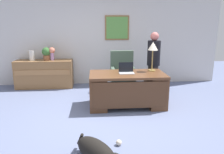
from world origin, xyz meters
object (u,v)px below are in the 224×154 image
(laptop, at_px, (126,70))
(potted_plant, at_px, (46,53))
(desk_lamp, at_px, (153,48))
(credenza, at_px, (45,74))
(armchair, at_px, (122,74))
(dog_lying, at_px, (98,152))
(person_standing, at_px, (153,63))
(vase_with_flowers, at_px, (52,52))
(desk, at_px, (127,89))
(dog_toy_ball, at_px, (119,143))
(vase_empty, at_px, (32,56))

(laptop, xyz_separation_m, potted_plant, (-2.01, 1.57, 0.18))
(laptop, distance_m, desk_lamp, 0.78)
(desk_lamp, bearing_deg, credenza, 152.41)
(armchair, bearing_deg, potted_plant, 163.24)
(dog_lying, distance_m, potted_plant, 3.95)
(person_standing, relative_size, laptop, 4.93)
(vase_with_flowers, bearing_deg, dog_lying, -71.65)
(desk_lamp, bearing_deg, vase_with_flowers, 150.07)
(desk_lamp, xyz_separation_m, vase_with_flowers, (-2.46, 1.42, -0.26))
(desk, bearing_deg, potted_plant, 141.16)
(desk_lamp, bearing_deg, desk, -159.56)
(dog_toy_ball, bearing_deg, credenza, 118.81)
(credenza, bearing_deg, potted_plant, 0.86)
(person_standing, bearing_deg, desk_lamp, -107.71)
(credenza, height_order, dog_lying, credenza)
(desk, distance_m, vase_with_flowers, 2.56)
(credenza, relative_size, vase_empty, 5.82)
(potted_plant, bearing_deg, dog_toy_ball, -62.48)
(dog_lying, relative_size, laptop, 2.43)
(person_standing, distance_m, laptop, 1.09)
(laptop, bearing_deg, person_standing, 43.11)
(desk_lamp, height_order, vase_empty, desk_lamp)
(armchair, distance_m, potted_plant, 2.20)
(armchair, xyz_separation_m, laptop, (-0.04, -0.96, 0.31))
(credenza, bearing_deg, armchair, -16.05)
(armchair, bearing_deg, desk, -90.99)
(vase_with_flowers, xyz_separation_m, vase_empty, (-0.55, -0.00, -0.09))
(desk_lamp, distance_m, vase_empty, 3.35)
(person_standing, distance_m, vase_empty, 3.31)
(armchair, relative_size, desk_lamp, 1.66)
(dog_lying, bearing_deg, vase_with_flowers, 108.35)
(desk, height_order, dog_toy_ball, desk)
(desk, bearing_deg, person_standing, 46.14)
(potted_plant, bearing_deg, person_standing, -16.50)
(person_standing, height_order, vase_empty, person_standing)
(desk_lamp, bearing_deg, armchair, 125.40)
(desk_lamp, bearing_deg, potted_plant, 151.57)
(laptop, relative_size, vase_with_flowers, 0.89)
(desk, relative_size, vase_empty, 6.02)
(vase_with_flowers, xyz_separation_m, potted_plant, (-0.16, -0.00, -0.02))
(laptop, bearing_deg, vase_with_flowers, 139.73)
(desk, bearing_deg, laptop, 106.91)
(laptop, xyz_separation_m, vase_empty, (-2.41, 1.57, 0.12))
(armchair, distance_m, dog_toy_ball, 2.66)
(laptop, distance_m, vase_empty, 2.88)
(desk, height_order, person_standing, person_standing)
(vase_with_flowers, bearing_deg, armchair, -18.06)
(armchair, bearing_deg, dog_toy_ball, -98.12)
(credenza, height_order, laptop, laptop)
(desk, height_order, potted_plant, potted_plant)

